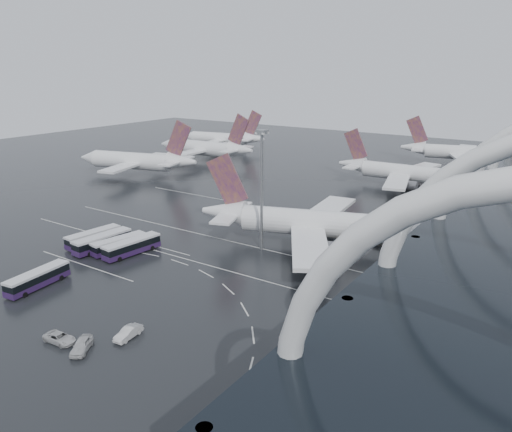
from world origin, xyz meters
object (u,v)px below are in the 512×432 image
Objects in this scene: airliner_main at (324,225)px; van_curve_b at (82,345)px; bus_row_near_a at (93,237)px; airliner_gate_b at (411,174)px; jet_remote_mid at (206,149)px; gse_cart_belly_d at (427,267)px; bus_row_near_c at (119,244)px; van_curve_c at (128,333)px; floodlight_mast at (262,176)px; jet_remote_far at (224,139)px; bus_row_far_c at (38,278)px; jet_remote_west at (139,161)px; gse_cart_belly_b at (378,243)px; bus_row_near_b at (102,241)px; van_curve_a at (60,338)px; bus_row_near_d at (132,246)px; gse_cart_belly_a at (346,251)px; gse_cart_belly_c at (313,244)px; airliner_gate_c at (467,153)px.

airliner_main is 58.42m from van_curve_b.
bus_row_near_a is (-43.47, -27.97, -3.27)m from airliner_main.
airliner_gate_b reaches higher than van_curve_b.
jet_remote_mid is at bearing 90.14° from van_curve_b.
airliner_gate_b reaches higher than gse_cart_belly_d.
airliner_main reaches higher than bus_row_near_c.
jet_remote_mid reaches higher than van_curve_c.
floodlight_mast reaches higher than gse_cart_belly_d.
jet_remote_far reaches higher than van_curve_b.
bus_row_far_c reaches higher than van_curve_c.
jet_remote_west is 72.46m from bus_row_near_a.
airliner_gate_b is at bearing 100.80° from gse_cart_belly_b.
jet_remote_mid reaches higher than bus_row_near_b.
jet_remote_far is at bearing 117.15° from van_curve_c.
van_curve_a is at bearing -134.93° from bus_row_near_c.
bus_row_near_d is 1.05× the size of bus_row_far_c.
airliner_gate_b is 10.56× the size of van_curve_c.
airliner_gate_b is 102.35m from bus_row_near_b.
van_curve_b is at bearing -105.27° from gse_cart_belly_a.
airliner_gate_b is 118.96m from bus_row_far_c.
van_curve_c is (25.29, -24.03, -0.98)m from bus_row_near_d.
airliner_gate_b is at bearing -12.23° from bus_row_near_d.
van_curve_b is 67.71m from gse_cart_belly_b.
airliner_gate_b is at bearing -10.52° from bus_row_near_c.
gse_cart_belly_d is at bearing -55.52° from bus_row_near_c.
gse_cart_belly_b is 14.75m from gse_cart_belly_c.
gse_cart_belly_d is (24.62, 1.49, -0.13)m from gse_cart_belly_c.
jet_remote_far is 136.98m from gse_cart_belly_c.
bus_row_near_b is 2.65× the size of van_curve_a.
van_curve_c is (32.90, -22.50, -1.02)m from bus_row_near_b.
jet_remote_west is 94.78m from bus_row_far_c.
gse_cart_belly_d is (24.34, -66.47, -4.03)m from airliner_gate_b.
van_curve_a is 2.16× the size of gse_cart_belly_c.
bus_row_near_a is (45.09, -56.60, -3.62)m from jet_remote_west.
bus_row_far_c is 2.49× the size of van_curve_b.
van_curve_b is (-14.50, -174.30, -3.88)m from airliner_gate_c.
jet_remote_far is at bearing 37.42° from bus_row_near_c.
jet_remote_mid reaches higher than airliner_main.
floodlight_mast reaches higher than gse_cart_belly_a.
gse_cart_belly_a is (15.30, 56.03, -0.35)m from van_curve_b.
airliner_gate_b is at bearing -22.78° from bus_row_far_c.
gse_cart_belly_c reaches higher than gse_cart_belly_b.
jet_remote_far is 176.26m from van_curve_b.
airliner_main is at bearing -41.76° from bus_row_far_c.
jet_remote_west is 24.28× the size of gse_cart_belly_a.
bus_row_near_c reaches higher than van_curve_a.
van_curve_b is 65.63m from gse_cart_belly_d.
bus_row_near_b is at bearing 104.13° from van_curve_b.
bus_row_near_c is at bearing -142.24° from gse_cart_belly_b.
jet_remote_west is at bearing 44.00° from bus_row_near_a.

